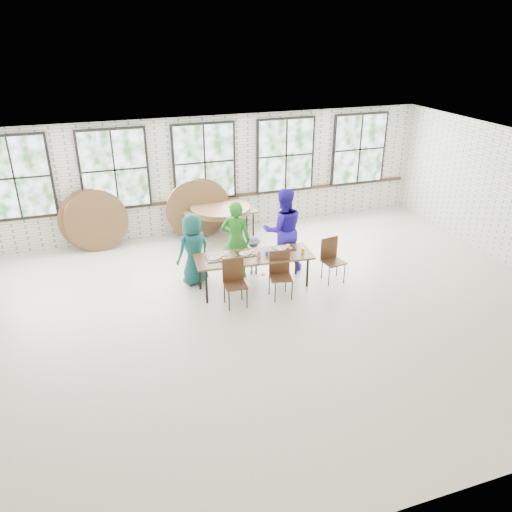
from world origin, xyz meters
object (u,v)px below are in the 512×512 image
at_px(dining_table, 254,258).
at_px(chair_near_left, 234,278).
at_px(chair_near_right, 280,270).
at_px(storage_table, 221,213).

height_order(dining_table, chair_near_left, chair_near_left).
bearing_deg(chair_near_left, chair_near_right, 4.91).
bearing_deg(chair_near_left, storage_table, 83.06).
relative_size(chair_near_right, storage_table, 0.52).
height_order(chair_near_left, storage_table, chair_near_left).
bearing_deg(storage_table, chair_near_right, -86.90).
xyz_separation_m(chair_near_left, chair_near_right, (0.96, 0.02, 0.00)).
bearing_deg(chair_near_left, dining_table, 44.10).
xyz_separation_m(chair_near_right, storage_table, (-0.36, 3.23, 0.13)).
distance_m(chair_near_right, storage_table, 3.25).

